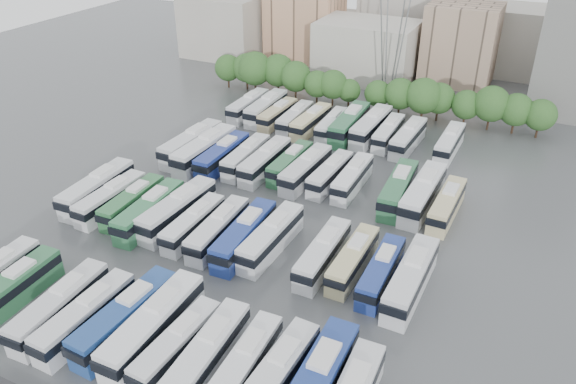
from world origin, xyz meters
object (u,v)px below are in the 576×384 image
at_px(bus_r3_s2, 266,108).
at_px(bus_r1_s2, 133,202).
at_px(bus_r0_s9, 207,354).
at_px(bus_r2_s8, 330,174).
at_px(bus_r1_s10, 323,253).
at_px(bus_r3_s5, 311,121).
at_px(bus_r0_s4, 60,306).
at_px(bus_r3_s12, 449,143).
at_px(bus_r1_s11, 353,259).
at_px(bus_r2_s5, 265,161).
at_px(bus_r0_s8, 177,345).
at_px(bus_r2_s2, 205,150).
at_px(bus_r0_s7, 154,325).
at_px(bus_r1_s6, 218,229).
at_px(bus_r0_s10, 245,365).
at_px(bus_r0_s5, 86,316).
at_px(bus_r1_s1, 111,198).
at_px(bus_r2_s6, 290,163).
at_px(bus_r2_s12, 423,193).
at_px(bus_r0_s2, 12,289).
at_px(bus_r1_s4, 178,210).
at_px(bus_r0_s11, 276,377).
at_px(bus_r3_s8, 371,126).
at_px(bus_r1_s12, 381,271).
at_px(electricity_pylon, 396,0).
at_px(bus_r1_s0, 97,188).
at_px(bus_r0_s6, 126,317).
at_px(bus_r1_s8, 271,237).
at_px(bus_r3_s7, 349,124).
at_px(bus_r3_s4, 295,118).
at_px(bus_r3_s10, 408,138).
at_px(bus_r3_s1, 248,106).
at_px(bus_r2_s4, 246,157).
at_px(bus_r1_s5, 193,223).
at_px(bus_r2_s9, 352,178).
at_px(bus_r2_s11, 398,189).
at_px(bus_r2_s7, 306,169).
at_px(bus_r2_s3, 223,155).
at_px(bus_r1_s3, 150,211).
at_px(bus_r3_s9, 388,133).

bearing_deg(bus_r3_s2, bus_r1_s2, -91.79).
xyz_separation_m(bus_r0_s9, bus_r2_s8, (-3.12, 36.48, -0.13)).
relative_size(bus_r1_s10, bus_r3_s5, 0.98).
relative_size(bus_r0_s4, bus_r3_s12, 1.04).
bearing_deg(bus_r3_s12, bus_r1_s10, -99.48).
xyz_separation_m(bus_r1_s11, bus_r2_s5, (-19.81, 16.82, 0.19)).
relative_size(bus_r0_s8, bus_r2_s2, 0.81).
xyz_separation_m(bus_r0_s7, bus_r1_s6, (-3.39, 16.72, -0.23)).
bearing_deg(bus_r1_s10, bus_r0_s10, -89.74).
relative_size(bus_r0_s5, bus_r0_s7, 0.89).
height_order(bus_r0_s9, bus_r1_s1, bus_r0_s9).
xyz_separation_m(bus_r0_s10, bus_r2_s6, (-13.16, 36.64, 0.00)).
bearing_deg(bus_r2_s12, bus_r0_s2, -129.94).
bearing_deg(bus_r0_s9, bus_r1_s4, 129.09).
xyz_separation_m(bus_r0_s4, bus_r0_s11, (23.07, 1.35, -0.02)).
bearing_deg(bus_r3_s8, bus_r1_s12, -67.82).
bearing_deg(bus_r3_s5, bus_r2_s2, -116.41).
relative_size(electricity_pylon, bus_r3_s8, 2.53).
bearing_deg(bus_r1_s10, bus_r1_s2, -179.76).
xyz_separation_m(bus_r1_s0, bus_r3_s8, (26.40, 35.82, 0.07)).
xyz_separation_m(bus_r0_s6, bus_r3_s2, (-13.25, 53.98, 0.00)).
height_order(bus_r1_s1, bus_r1_s8, bus_r1_s8).
relative_size(bus_r1_s12, bus_r3_s12, 0.95).
bearing_deg(bus_r1_s10, bus_r3_s7, 105.47).
bearing_deg(bus_r0_s4, bus_r1_s12, 33.11).
bearing_deg(bus_r0_s7, bus_r2_s8, 84.23).
relative_size(bus_r0_s10, bus_r3_s7, 0.82).
relative_size(bus_r0_s8, bus_r3_s4, 0.98).
xyz_separation_m(bus_r1_s11, bus_r3_s5, (-19.88, 33.68, 0.10)).
distance_m(bus_r0_s7, bus_r3_s10, 53.31).
height_order(bus_r0_s9, bus_r1_s8, bus_r1_s8).
height_order(bus_r1_s2, bus_r3_s7, bus_r3_s7).
xyz_separation_m(bus_r2_s6, bus_r3_s1, (-16.73, 17.29, 0.10)).
relative_size(bus_r0_s4, bus_r1_s4, 0.93).
height_order(bus_r0_s4, bus_r2_s4, bus_r0_s4).
bearing_deg(bus_r1_s12, bus_r1_s5, -178.45).
bearing_deg(bus_r3_s4, bus_r3_s2, 163.80).
height_order(bus_r1_s1, bus_r2_s9, bus_r1_s1).
bearing_deg(bus_r1_s8, bus_r2_s11, 61.26).
bearing_deg(bus_r2_s7, bus_r2_s2, -172.74).
bearing_deg(bus_r2_s3, bus_r1_s4, -78.91).
xyz_separation_m(bus_r0_s6, bus_r1_s3, (-10.06, 16.57, -0.05)).
distance_m(bus_r1_s10, bus_r3_s9, 35.66).
xyz_separation_m(bus_r2_s3, bus_r3_s9, (19.82, 19.22, -0.16)).
distance_m(bus_r0_s9, bus_r3_s9, 53.89).
height_order(bus_r2_s4, bus_r2_s7, bus_r2_s7).
height_order(electricity_pylon, bus_r3_s2, electricity_pylon).
relative_size(bus_r0_s5, bus_r2_s6, 1.06).
relative_size(bus_r1_s12, bus_r3_s10, 0.91).
xyz_separation_m(bus_r1_s0, bus_r1_s8, (26.22, -0.04, -0.10)).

